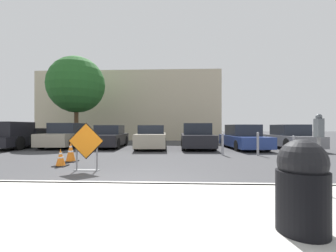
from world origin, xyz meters
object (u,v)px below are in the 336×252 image
Objects in this scene: parked_car_second at (110,137)px; parked_car_fifth at (243,138)px; traffic_cone_second at (71,152)px; parked_car_third at (152,138)px; bollard_nearest at (223,144)px; traffic_cone_nearest at (61,158)px; road_closed_sign at (86,145)px; parked_car_fourth at (197,137)px; parked_car_sixth at (290,138)px; bollard_third at (294,145)px; pickup_truck at (19,136)px; bollard_second at (258,143)px; parked_car_nearest at (67,136)px; trash_bin at (302,186)px; parking_meter at (319,139)px.

parked_car_fifth reaches higher than parked_car_second.
traffic_cone_second is 5.92m from parked_car_second.
parked_car_third reaches higher than bollard_nearest.
traffic_cone_nearest is at bearing 35.39° from parked_car_fifth.
parked_car_second is 7.50m from bollard_nearest.
road_closed_sign is 8.31m from parked_car_fourth.
parked_car_sixth is 3.50m from bollard_third.
traffic_cone_nearest is 1.01m from traffic_cone_second.
pickup_truck is 13.95m from parked_car_fifth.
pickup_truck is at bearing 136.07° from road_closed_sign.
bollard_second is 1.63m from bollard_third.
traffic_cone_second is 6.59m from bollard_nearest.
parked_car_second is 1.00× the size of parked_car_sixth.
pickup_truck is 5.47× the size of bollard_nearest.
traffic_cone_second is 0.18× the size of parked_car_nearest.
trash_bin reaches higher than bollard_nearest.
traffic_cone_nearest is 6.77m from parked_car_third.
pickup_truck reaches higher than bollard_third.
bollard_second is at bearing 82.18° from parked_car_fifth.
road_closed_sign is 0.34× the size of parked_car_nearest.
parked_car_sixth is (8.38, 0.07, 0.01)m from parked_car_third.
parked_car_fourth is at bearing 61.62° from road_closed_sign.
traffic_cone_nearest is 7.35m from parking_meter.
pickup_truck is at bearing -2.81° from parked_car_fifth.
parked_car_nearest is 3.97× the size of bollard_second.
road_closed_sign is 1.86× the size of traffic_cone_second.
parked_car_fifth reaches higher than bollard_third.
parked_car_nearest is 11.52m from bollard_second.
bollard_second is at bearing 146.30° from parked_car_third.
parked_car_nearest is at bearing -1.39° from parked_car_fourth.
parked_car_nearest is at bearing 158.72° from bollard_nearest.
parked_car_fifth is at bearing -1.29° from parked_car_sixth.
parked_car_fourth is at bearing 98.31° from parking_meter.
pickup_truck reaches higher than bollard_second.
parked_car_nearest is 0.99× the size of parked_car_third.
bollard_third is (1.62, 0.00, -0.08)m from bollard_second.
parked_car_third is (2.34, 6.34, 0.38)m from traffic_cone_nearest.
pickup_truck is at bearing 138.37° from traffic_cone_second.
trash_bin is (8.65, -11.61, -0.04)m from parked_car_nearest.
parked_car_nearest is 4.64× the size of bollard_third.
pickup_truck is at bearing 143.20° from parking_meter.
trash_bin is at bearing -116.09° from bollard_third.
bollard_third is 6.99m from parking_meter.
trash_bin is at bearing 102.07° from parked_car_third.
road_closed_sign is 0.32× the size of parked_car_fourth.
parking_meter is at bearing 66.08° from parked_car_sixth.
parked_car_sixth reaches higher than bollard_third.
trash_bin is 1.03× the size of bollard_nearest.
parked_car_second is 0.95× the size of parked_car_fourth.
parked_car_fifth is (8.37, -0.46, -0.00)m from parked_car_second.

